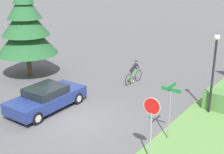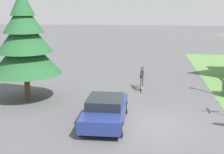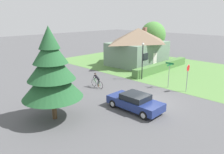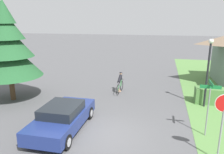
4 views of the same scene
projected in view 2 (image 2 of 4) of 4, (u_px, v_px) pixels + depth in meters
name	position (u px, v px, depth m)	size (l,w,h in m)	color
ground_plane	(150.00, 125.00, 14.95)	(140.00, 140.00, 0.00)	#515154
sedan_left_lane	(105.00, 110.00, 15.04)	(1.98, 4.43, 1.32)	navy
cyclist	(142.00, 79.00, 20.83)	(0.44, 1.85, 1.52)	black
conifer_tall_near	(24.00, 42.00, 18.03)	(4.16, 4.16, 6.50)	#4C3823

